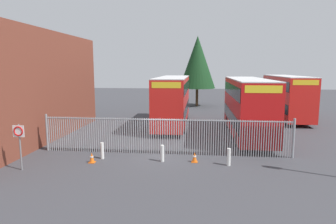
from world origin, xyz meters
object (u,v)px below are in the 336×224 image
Objects in this scene: bollard_center_front at (162,153)px; speed_limit_sign_post at (19,136)px; bollard_near_left at (102,151)px; traffic_cone_by_gate at (195,157)px; double_decker_bus_behind_fence_left at (173,99)px; double_decker_bus_behind_fence_right at (286,95)px; double_decker_bus_near_gate at (247,105)px; traffic_cone_mid_forecourt at (92,158)px; bollard_near_right at (229,157)px.

bollard_center_front is 0.40× the size of speed_limit_sign_post.
traffic_cone_by_gate is (5.34, -0.09, -0.19)m from bollard_near_left.
double_decker_bus_behind_fence_right is at bearing 23.90° from double_decker_bus_behind_fence_left.
double_decker_bus_behind_fence_right is 18.32× the size of traffic_cone_by_gate.
double_decker_bus_behind_fence_right is at bearing 54.86° from bollard_center_front.
double_decker_bus_behind_fence_left is 11.05m from bollard_near_left.
traffic_cone_by_gate is 9.26m from speed_limit_sign_post.
bollard_center_front is (-5.70, -7.01, -1.95)m from double_decker_bus_near_gate.
double_decker_bus_behind_fence_right is (11.34, 5.03, 0.00)m from double_decker_bus_behind_fence_left.
double_decker_bus_behind_fence_left is 10.76m from bollard_center_front.
traffic_cone_by_gate is 5.72m from traffic_cone_mid_forecourt.
double_decker_bus_near_gate is 8.23m from traffic_cone_by_gate.
double_decker_bus_behind_fence_right is at bearing 65.23° from bollard_near_right.
bollard_near_right is at bearing 2.37° from traffic_cone_mid_forecourt.
bollard_near_right is 1.89m from traffic_cone_by_gate.
double_decker_bus_behind_fence_left reaches higher than traffic_cone_mid_forecourt.
speed_limit_sign_post is at bearing -117.80° from double_decker_bus_behind_fence_left.
double_decker_bus_behind_fence_left is 11.92m from traffic_cone_mid_forecourt.
double_decker_bus_behind_fence_right is 22.09m from traffic_cone_mid_forecourt.
speed_limit_sign_post is at bearing -144.35° from double_decker_bus_near_gate.
traffic_cone_mid_forecourt is (-0.34, -0.78, -0.19)m from bollard_near_left.
bollard_near_left is 1.00× the size of bollard_center_front.
traffic_cone_mid_forecourt is at bearing -141.45° from double_decker_bus_near_gate.
traffic_cone_mid_forecourt is at bearing -173.05° from traffic_cone_by_gate.
traffic_cone_mid_forecourt is at bearing -113.32° from bollard_near_left.
double_decker_bus_behind_fence_right is 11.38× the size of bollard_near_left.
traffic_cone_by_gate is at bearing -78.36° from double_decker_bus_behind_fence_left.
double_decker_bus_behind_fence_right is 19.18m from bollard_center_front.
double_decker_bus_behind_fence_left is 10.93m from traffic_cone_by_gate.
double_decker_bus_near_gate is 1.00× the size of double_decker_bus_behind_fence_right.
bollard_center_front is at bearing -125.14° from double_decker_bus_behind_fence_right.
double_decker_bus_behind_fence_right is 18.16m from traffic_cone_by_gate.
double_decker_bus_behind_fence_left is 11.38× the size of bollard_near_left.
bollard_near_left is 0.87m from traffic_cone_mid_forecourt.
traffic_cone_by_gate is at bearing 14.07° from speed_limit_sign_post.
double_decker_bus_behind_fence_left is (-6.05, 3.57, 0.00)m from double_decker_bus_near_gate.
double_decker_bus_behind_fence_left is 14.40m from speed_limit_sign_post.
double_decker_bus_behind_fence_right is 11.38× the size of bollard_center_front.
speed_limit_sign_post reaches higher than traffic_cone_mid_forecourt.
bollard_near_right is (4.00, -10.88, -1.95)m from double_decker_bus_behind_fence_left.
double_decker_bus_behind_fence_right is (5.29, 8.59, 0.00)m from double_decker_bus_near_gate.
bollard_near_left is (-9.23, -6.84, -1.95)m from double_decker_bus_near_gate.
bollard_center_front is 3.92m from traffic_cone_mid_forecourt.
double_decker_bus_near_gate is at bearing 36.55° from bollard_near_left.
bollard_near_left is 0.40× the size of speed_limit_sign_post.
speed_limit_sign_post is (-6.71, -12.72, -0.65)m from double_decker_bus_behind_fence_left.
double_decker_bus_near_gate is 11.65m from bollard_near_left.
double_decker_bus_behind_fence_left is 18.32× the size of traffic_cone_mid_forecourt.
bollard_near_right reaches higher than traffic_cone_mid_forecourt.
bollard_near_left is (-14.52, -15.43, -1.95)m from double_decker_bus_behind_fence_right.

